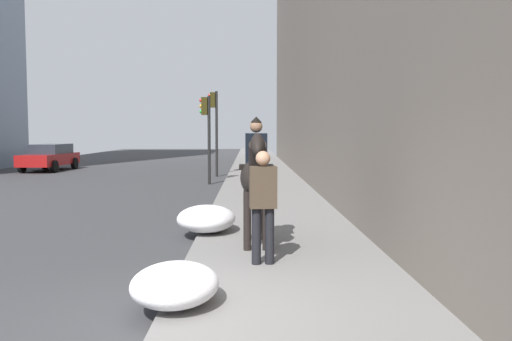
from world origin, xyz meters
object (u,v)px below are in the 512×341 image
at_px(mounted_horse_near, 256,175).
at_px(traffic_light_far_curb, 215,120).
at_px(car_near_lane, 50,157).
at_px(traffic_light_near_curb, 207,125).
at_px(pedestrian_greeting, 263,199).

xyz_separation_m(mounted_horse_near, traffic_light_far_curb, (15.84, 1.74, 1.31)).
distance_m(car_near_lane, traffic_light_near_curb, 12.08).
bearing_deg(pedestrian_greeting, mounted_horse_near, -0.69).
bearing_deg(traffic_light_near_curb, car_near_lane, 49.61).
xyz_separation_m(mounted_horse_near, pedestrian_greeting, (-1.32, -0.08, -0.26)).
distance_m(mounted_horse_near, traffic_light_near_curb, 12.30).
height_order(car_near_lane, traffic_light_far_curb, traffic_light_far_curb).
xyz_separation_m(traffic_light_near_curb, traffic_light_far_curb, (3.72, -0.08, 0.29)).
distance_m(mounted_horse_near, car_near_lane, 22.70).
distance_m(car_near_lane, traffic_light_far_curb, 10.22).
height_order(pedestrian_greeting, traffic_light_near_curb, traffic_light_near_curb).
height_order(pedestrian_greeting, traffic_light_far_curb, traffic_light_far_curb).
xyz_separation_m(pedestrian_greeting, car_near_lane, (21.20, 11.02, -0.33)).
bearing_deg(mounted_horse_near, traffic_light_near_curb, -171.94).
bearing_deg(traffic_light_far_curb, car_near_lane, 66.30).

